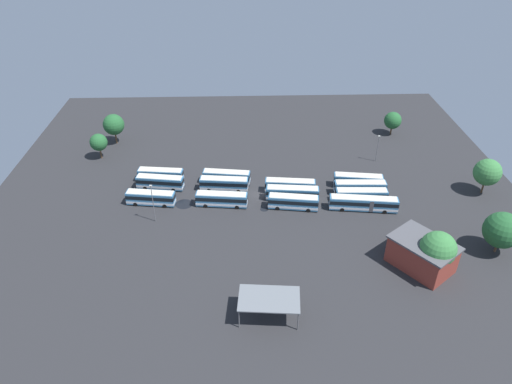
% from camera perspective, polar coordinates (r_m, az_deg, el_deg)
% --- Properties ---
extents(ground_plane, '(128.31, 128.31, 0.00)m').
position_cam_1_polar(ground_plane, '(113.22, 0.20, -0.34)').
color(ground_plane, '#28282B').
extents(bus_row0_slot0, '(12.14, 4.13, 3.38)m').
position_cam_1_polar(bus_row0_slot0, '(118.08, 12.33, 1.37)').
color(bus_row0_slot0, teal).
rests_on(bus_row0_slot0, ground_plane).
extents(bus_row0_slot1, '(12.46, 2.96, 3.38)m').
position_cam_1_polar(bus_row0_slot1, '(115.43, 12.56, 0.54)').
color(bus_row0_slot1, teal).
rests_on(bus_row0_slot1, ground_plane).
extents(bus_row0_slot2, '(12.15, 2.98, 3.38)m').
position_cam_1_polar(bus_row0_slot2, '(112.51, 12.71, -0.41)').
color(bus_row0_slot2, teal).
rests_on(bus_row0_slot2, ground_plane).
extents(bus_row0_slot3, '(15.72, 4.42, 3.38)m').
position_cam_1_polar(bus_row0_slot3, '(109.85, 12.99, -1.36)').
color(bus_row0_slot3, teal).
rests_on(bus_row0_slot3, ground_plane).
extents(bus_row1_slot1, '(12.31, 3.83, 3.38)m').
position_cam_1_polar(bus_row1_slot1, '(113.59, 4.17, 0.76)').
color(bus_row1_slot1, teal).
rests_on(bus_row1_slot1, ground_plane).
extents(bus_row1_slot2, '(12.59, 3.74, 3.38)m').
position_cam_1_polar(bus_row1_slot2, '(110.92, 4.45, -0.14)').
color(bus_row1_slot2, teal).
rests_on(bus_row1_slot2, ground_plane).
extents(bus_row1_slot3, '(11.74, 4.15, 3.38)m').
position_cam_1_polar(bus_row1_slot3, '(107.86, 4.56, -1.21)').
color(bus_row1_slot3, teal).
rests_on(bus_row1_slot3, ground_plane).
extents(bus_row2_slot0, '(11.99, 4.11, 3.38)m').
position_cam_1_polar(bus_row2_slot0, '(117.07, -3.61, 1.85)').
color(bus_row2_slot0, teal).
rests_on(bus_row2_slot0, ground_plane).
extents(bus_row2_slot1, '(11.94, 3.73, 3.38)m').
position_cam_1_polar(bus_row2_slot1, '(114.33, -3.92, 1.00)').
color(bus_row2_slot1, teal).
rests_on(bus_row2_slot1, ground_plane).
extents(bus_row2_slot3, '(12.13, 3.83, 3.38)m').
position_cam_1_polar(bus_row2_slot3, '(108.75, -4.21, -0.88)').
color(bus_row2_slot3, teal).
rests_on(bus_row2_slot3, ground_plane).
extents(bus_row3_slot0, '(11.47, 3.82, 3.38)m').
position_cam_1_polar(bus_row3_slot0, '(120.08, -11.54, 2.05)').
color(bus_row3_slot0, teal).
rests_on(bus_row3_slot0, ground_plane).
extents(bus_row3_slot1, '(11.77, 4.22, 3.38)m').
position_cam_1_polar(bus_row3_slot1, '(117.14, -11.62, 1.19)').
color(bus_row3_slot1, teal).
rests_on(bus_row3_slot1, ground_plane).
extents(bus_row3_slot3, '(11.55, 4.00, 3.38)m').
position_cam_1_polar(bus_row3_slot3, '(111.67, -12.71, -0.69)').
color(bus_row3_slot3, teal).
rests_on(bus_row3_slot3, ground_plane).
extents(depot_building, '(13.85, 14.51, 6.05)m').
position_cam_1_polar(depot_building, '(96.61, 19.57, -7.14)').
color(depot_building, maroon).
rests_on(depot_building, ground_plane).
extents(maintenance_shelter, '(10.94, 7.17, 4.20)m').
position_cam_1_polar(maintenance_shelter, '(81.22, 1.61, -12.93)').
color(maintenance_shelter, slate).
rests_on(maintenance_shelter, ground_plane).
extents(lamp_post_far_corner, '(0.56, 0.28, 9.48)m').
position_cam_1_polar(lamp_post_far_corner, '(103.96, -12.45, -1.20)').
color(lamp_post_far_corner, slate).
rests_on(lamp_post_far_corner, ground_plane).
extents(lamp_post_near_entrance, '(0.56, 0.28, 7.66)m').
position_cam_1_polar(lamp_post_near_entrance, '(129.53, 14.59, 5.30)').
color(lamp_post_near_entrance, slate).
rests_on(lamp_post_near_entrance, ground_plane).
extents(tree_south_edge, '(5.06, 5.06, 7.03)m').
position_cam_1_polar(tree_south_edge, '(145.94, 16.33, 8.37)').
color(tree_south_edge, brown).
rests_on(tree_south_edge, ground_plane).
extents(tree_west_edge, '(4.67, 4.67, 7.15)m').
position_cam_1_polar(tree_west_edge, '(133.64, -18.64, 5.75)').
color(tree_west_edge, brown).
rests_on(tree_west_edge, ground_plane).
extents(tree_north_edge, '(6.87, 6.87, 9.20)m').
position_cam_1_polar(tree_north_edge, '(94.42, 21.29, -6.49)').
color(tree_north_edge, brown).
rests_on(tree_north_edge, ground_plane).
extents(tree_northeast, '(6.44, 6.44, 9.01)m').
position_cam_1_polar(tree_northeast, '(123.84, 26.37, 2.17)').
color(tree_northeast, brown).
rests_on(tree_northeast, ground_plane).
extents(tree_east_edge, '(7.39, 7.39, 9.16)m').
position_cam_1_polar(tree_east_edge, '(105.06, 27.81, -4.14)').
color(tree_east_edge, brown).
rests_on(tree_east_edge, ground_plane).
extents(tree_northwest, '(5.95, 5.95, 8.84)m').
position_cam_1_polar(tree_northwest, '(140.29, -16.96, 7.86)').
color(tree_northwest, brown).
rests_on(tree_northwest, ground_plane).
extents(puddle_front_lane, '(1.48, 1.48, 0.01)m').
position_cam_1_polar(puddle_front_lane, '(115.82, -10.54, -0.13)').
color(puddle_front_lane, black).
rests_on(puddle_front_lane, ground_plane).
extents(puddle_near_shelter, '(4.11, 4.11, 0.01)m').
position_cam_1_polar(puddle_near_shelter, '(111.23, -8.77, -1.47)').
color(puddle_near_shelter, black).
rests_on(puddle_near_shelter, ground_plane).
extents(puddle_back_corner, '(1.93, 1.93, 0.01)m').
position_cam_1_polar(puddle_back_corner, '(108.24, 1.01, -2.11)').
color(puddle_back_corner, black).
rests_on(puddle_back_corner, ground_plane).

